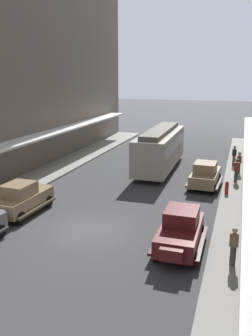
{
  "coord_description": "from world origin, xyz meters",
  "views": [
    {
      "loc": [
        6.95,
        -15.02,
        7.64
      ],
      "look_at": [
        0.0,
        6.0,
        1.8
      ],
      "focal_mm": 37.57,
      "sensor_mm": 36.0,
      "label": 1
    }
  ],
  "objects": [
    {
      "name": "pedestrian_0",
      "position": [
        6.55,
        15.75,
        1.01
      ],
      "size": [
        0.36,
        0.28,
        1.67
      ],
      "color": "#4C4238",
      "rests_on": "sidewalk_right"
    },
    {
      "name": "pedestrian_2",
      "position": [
        7.03,
        -1.44,
        0.99
      ],
      "size": [
        0.36,
        0.24,
        1.64
      ],
      "color": "#4C4238",
      "rests_on": "sidewalk_right"
    },
    {
      "name": "parked_car_1",
      "position": [
        4.7,
        -0.41,
        0.94
      ],
      "size": [
        2.16,
        4.27,
        1.84
      ],
      "color": "#591919",
      "rests_on": "ground"
    },
    {
      "name": "parked_car_3",
      "position": [
        -4.56,
        1.0,
        0.94
      ],
      "size": [
        2.26,
        4.3,
        1.84
      ],
      "color": "#997F5B",
      "rests_on": "ground"
    },
    {
      "name": "pedestrian_1",
      "position": [
        6.98,
        13.16,
        1.01
      ],
      "size": [
        0.36,
        0.28,
        1.67
      ],
      "color": "#4C4238",
      "rests_on": "sidewalk_right"
    },
    {
      "name": "ground_plane",
      "position": [
        0.0,
        0.0,
        0.0
      ],
      "size": [
        200.0,
        200.0,
        0.0
      ],
      "primitive_type": "plane",
      "color": "#424244"
    },
    {
      "name": "fire_hydrant",
      "position": [
        6.35,
        7.8,
        0.56
      ],
      "size": [
        0.24,
        0.24,
        0.82
      ],
      "color": "#B21E19",
      "rests_on": "sidewalk_right"
    },
    {
      "name": "streetcar",
      "position": [
        0.69,
        12.93,
        1.9
      ],
      "size": [
        2.69,
        9.64,
        3.46
      ],
      "color": "#ADA899",
      "rests_on": "ground"
    },
    {
      "name": "parked_car_2",
      "position": [
        4.8,
        9.19,
        0.94
      ],
      "size": [
        2.3,
        4.32,
        1.84
      ],
      "color": "#997F5B",
      "rests_on": "ground"
    },
    {
      "name": "sidewalk_right",
      "position": [
        7.5,
        0.0,
        0.07
      ],
      "size": [
        3.0,
        60.0,
        0.15
      ],
      "primitive_type": "cube",
      "color": "#99968E",
      "rests_on": "ground"
    },
    {
      "name": "pedestrian_3",
      "position": [
        6.84,
        10.81,
        1.01
      ],
      "size": [
        0.36,
        0.28,
        1.67
      ],
      "color": "#4C4238",
      "rests_on": "sidewalk_right"
    }
  ]
}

